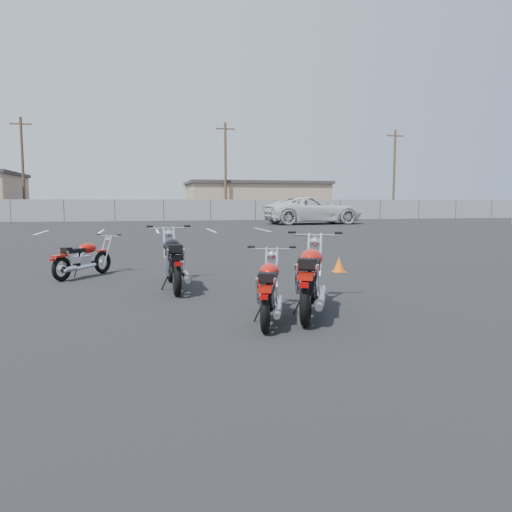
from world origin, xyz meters
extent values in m
plane|color=black|center=(0.00, 0.00, 0.00)|extent=(120.00, 120.00, 0.00)
torus|color=black|center=(-2.71, 3.62, 0.26)|extent=(0.38, 0.47, 0.51)
cylinder|color=silver|center=(-2.71, 3.62, 0.26)|extent=(0.15, 0.16, 0.14)
torus|color=black|center=(-3.44, 2.62, 0.26)|extent=(0.38, 0.47, 0.51)
cylinder|color=silver|center=(-3.44, 2.62, 0.26)|extent=(0.15, 0.16, 0.14)
cube|color=black|center=(-3.07, 3.12, 0.29)|extent=(0.60, 0.77, 0.05)
cube|color=silver|center=(-3.10, 3.08, 0.34)|extent=(0.39, 0.40, 0.26)
cylinder|color=silver|center=(-3.10, 3.08, 0.50)|extent=(0.26, 0.27, 0.23)
ellipsoid|color=#B7150B|center=(-2.98, 3.24, 0.62)|extent=(0.50, 0.55, 0.22)
cube|color=black|center=(-3.23, 2.91, 0.60)|extent=(0.46, 0.51, 0.09)
cube|color=black|center=(-3.35, 2.74, 0.63)|extent=(0.24, 0.24, 0.10)
cube|color=#B7150B|center=(-3.45, 2.60, 0.53)|extent=(0.34, 0.38, 0.04)
cube|color=#B7150B|center=(-2.71, 3.62, 0.53)|extent=(0.26, 0.30, 0.03)
cylinder|color=silver|center=(-3.28, 2.66, 0.47)|extent=(0.13, 0.15, 0.34)
cylinder|color=silver|center=(-3.45, 2.78, 0.47)|extent=(0.13, 0.15, 0.34)
cylinder|color=silver|center=(-3.12, 2.83, 0.24)|extent=(0.62, 0.81, 0.11)
cylinder|color=silver|center=(-3.28, 2.61, 0.26)|extent=(0.26, 0.30, 0.11)
cylinder|color=silver|center=(-2.58, 3.66, 0.53)|extent=(0.23, 0.30, 0.68)
cylinder|color=silver|center=(-2.71, 3.75, 0.53)|extent=(0.23, 0.30, 0.68)
sphere|color=silver|center=(-2.56, 3.81, 0.75)|extent=(0.19, 0.19, 0.14)
cylinder|color=silver|center=(-2.55, 3.83, 0.84)|extent=(0.50, 0.38, 0.03)
cylinder|color=black|center=(-2.32, 3.63, 0.87)|extent=(0.10, 0.09, 0.03)
cylinder|color=black|center=(-2.81, 3.99, 0.87)|extent=(0.10, 0.09, 0.03)
cylinder|color=black|center=(-3.22, 3.12, 0.13)|extent=(0.12, 0.10, 0.26)
cube|color=#990505|center=(-3.58, 2.43, 0.47)|extent=(0.10, 0.09, 0.05)
torus|color=black|center=(-1.26, 2.03, 0.33)|extent=(0.13, 0.66, 0.66)
cylinder|color=silver|center=(-1.26, 2.03, 0.33)|extent=(0.11, 0.18, 0.18)
torus|color=black|center=(-1.24, 0.43, 0.33)|extent=(0.13, 0.66, 0.66)
cylinder|color=silver|center=(-1.24, 0.43, 0.33)|extent=(0.11, 0.18, 0.18)
cube|color=black|center=(-1.25, 1.23, 0.37)|extent=(0.13, 1.16, 0.07)
cube|color=silver|center=(-1.25, 1.17, 0.44)|extent=(0.31, 0.42, 0.33)
cylinder|color=silver|center=(-1.25, 1.17, 0.64)|extent=(0.22, 0.28, 0.29)
ellipsoid|color=black|center=(-1.26, 1.43, 0.79)|extent=(0.35, 0.64, 0.28)
cube|color=black|center=(-1.25, 0.90, 0.77)|extent=(0.29, 0.61, 0.11)
cube|color=black|center=(-1.24, 0.62, 0.82)|extent=(0.25, 0.20, 0.13)
cube|color=black|center=(-1.24, 0.41, 0.68)|extent=(0.20, 0.47, 0.06)
cube|color=black|center=(-1.26, 2.03, 0.68)|extent=(0.15, 0.38, 0.04)
cylinder|color=silver|center=(-1.11, 0.60, 0.61)|extent=(0.06, 0.20, 0.43)
cylinder|color=silver|center=(-1.38, 0.59, 0.61)|extent=(0.06, 0.20, 0.43)
cylinder|color=silver|center=(-1.07, 0.90, 0.31)|extent=(0.12, 1.22, 0.14)
cylinder|color=silver|center=(-1.07, 0.55, 0.33)|extent=(0.14, 0.39, 0.15)
cylinder|color=silver|center=(-1.17, 2.16, 0.68)|extent=(0.05, 0.44, 0.87)
cylinder|color=silver|center=(-1.36, 2.16, 0.68)|extent=(0.05, 0.44, 0.87)
sphere|color=silver|center=(-1.27, 2.33, 0.97)|extent=(0.18, 0.18, 0.18)
cylinder|color=silver|center=(-1.27, 2.36, 1.08)|extent=(0.77, 0.04, 0.03)
cylinder|color=black|center=(-0.88, 2.34, 1.12)|extent=(0.13, 0.04, 0.04)
cylinder|color=black|center=(-1.65, 2.33, 1.12)|extent=(0.13, 0.04, 0.04)
cylinder|color=black|center=(-1.41, 1.12, 0.17)|extent=(0.17, 0.03, 0.33)
cube|color=#990505|center=(-1.24, 0.12, 0.61)|extent=(0.11, 0.07, 0.07)
torus|color=black|center=(0.88, -0.60, 0.33)|extent=(0.37, 0.65, 0.66)
cylinder|color=silver|center=(0.88, -0.60, 0.33)|extent=(0.17, 0.20, 0.18)
torus|color=black|center=(0.26, -2.07, 0.33)|extent=(0.37, 0.65, 0.66)
cylinder|color=silver|center=(0.26, -2.07, 0.33)|extent=(0.17, 0.20, 0.18)
cube|color=black|center=(0.57, -1.33, 0.37)|extent=(0.55, 1.11, 0.07)
cube|color=silver|center=(0.55, -1.38, 0.44)|extent=(0.45, 0.50, 0.33)
cylinder|color=silver|center=(0.55, -1.38, 0.64)|extent=(0.31, 0.34, 0.29)
ellipsoid|color=#B7150B|center=(0.65, -1.15, 0.79)|extent=(0.56, 0.72, 0.28)
cube|color=black|center=(0.44, -1.64, 0.77)|extent=(0.50, 0.67, 0.11)
cube|color=black|center=(0.33, -1.89, 0.81)|extent=(0.30, 0.28, 0.13)
cube|color=#B7150B|center=(0.25, -2.09, 0.68)|extent=(0.36, 0.50, 0.05)
cube|color=#B7150B|center=(0.88, -0.60, 0.68)|extent=(0.28, 0.40, 0.04)
cylinder|color=silver|center=(0.45, -1.97, 0.60)|extent=(0.13, 0.21, 0.43)
cylinder|color=silver|center=(0.20, -1.86, 0.60)|extent=(0.13, 0.21, 0.43)
cylinder|color=silver|center=(0.60, -1.71, 0.31)|extent=(0.56, 1.15, 0.14)
cylinder|color=silver|center=(0.47, -2.03, 0.33)|extent=(0.27, 0.41, 0.15)
cylinder|color=silver|center=(1.02, -0.52, 0.68)|extent=(0.22, 0.42, 0.87)
cylinder|color=silver|center=(0.84, -0.44, 0.68)|extent=(0.22, 0.42, 0.87)
sphere|color=silver|center=(1.00, -0.32, 0.97)|extent=(0.23, 0.23, 0.18)
cylinder|color=silver|center=(1.01, -0.30, 1.08)|extent=(0.72, 0.33, 0.03)
cylinder|color=black|center=(1.35, -0.47, 1.12)|extent=(0.14, 0.09, 0.04)
cylinder|color=black|center=(0.65, -0.17, 1.12)|extent=(0.14, 0.09, 0.04)
cylinder|color=black|center=(0.39, -1.38, 0.16)|extent=(0.17, 0.09, 0.33)
cube|color=#990505|center=(0.14, -2.35, 0.60)|extent=(0.13, 0.10, 0.07)
torus|color=black|center=(0.07, -0.99, 0.28)|extent=(0.26, 0.56, 0.55)
cylinder|color=silver|center=(0.07, -0.99, 0.28)|extent=(0.13, 0.17, 0.15)
torus|color=black|center=(-0.33, -2.26, 0.28)|extent=(0.26, 0.56, 0.55)
cylinder|color=silver|center=(-0.33, -2.26, 0.28)|extent=(0.13, 0.17, 0.15)
cube|color=black|center=(-0.13, -1.62, 0.31)|extent=(0.38, 0.95, 0.06)
cube|color=silver|center=(-0.15, -1.67, 0.37)|extent=(0.35, 0.41, 0.28)
cylinder|color=silver|center=(-0.15, -1.67, 0.53)|extent=(0.24, 0.27, 0.24)
ellipsoid|color=#B7150B|center=(-0.08, -1.46, 0.66)|extent=(0.43, 0.59, 0.24)
cube|color=black|center=(-0.21, -1.88, 0.64)|extent=(0.38, 0.55, 0.09)
cube|color=black|center=(-0.28, -2.10, 0.68)|extent=(0.24, 0.22, 0.11)
cube|color=#B7150B|center=(-0.34, -2.27, 0.56)|extent=(0.27, 0.42, 0.05)
cube|color=#B7150B|center=(0.07, -0.99, 0.56)|extent=(0.21, 0.33, 0.04)
cylinder|color=silver|center=(-0.19, -2.16, 0.51)|extent=(0.09, 0.17, 0.36)
cylinder|color=silver|center=(-0.40, -2.09, 0.51)|extent=(0.09, 0.17, 0.36)
cylinder|color=silver|center=(-0.07, -1.93, 0.26)|extent=(0.38, 0.99, 0.12)
cylinder|color=silver|center=(-0.16, -2.21, 0.28)|extent=(0.20, 0.34, 0.12)
cylinder|color=silver|center=(0.18, -0.91, 0.57)|extent=(0.15, 0.36, 0.72)
cylinder|color=silver|center=(0.02, -0.86, 0.57)|extent=(0.15, 0.36, 0.72)
sphere|color=silver|center=(0.15, -0.74, 0.81)|extent=(0.18, 0.18, 0.15)
cylinder|color=silver|center=(0.15, -0.72, 0.90)|extent=(0.62, 0.22, 0.03)
cylinder|color=black|center=(0.45, -0.84, 0.94)|extent=(0.12, 0.06, 0.03)
cylinder|color=black|center=(-0.16, -0.64, 0.94)|extent=(0.12, 0.06, 0.03)
cylinder|color=black|center=(-0.28, -1.67, 0.14)|extent=(0.14, 0.06, 0.28)
cube|color=#990505|center=(-0.41, -2.50, 0.51)|extent=(0.10, 0.08, 0.06)
cone|color=#EF600C|center=(2.64, 2.62, 0.18)|extent=(0.27, 0.27, 0.34)
cube|color=#EF600C|center=(2.64, 2.62, 0.01)|extent=(0.29, 0.29, 0.01)
cube|color=gray|center=(0.00, 35.00, 0.90)|extent=(80.00, 0.04, 1.80)
cylinder|color=black|center=(-12.00, 35.00, 0.90)|extent=(0.06, 0.06, 1.80)
cylinder|color=black|center=(-8.00, 35.00, 0.90)|extent=(0.06, 0.06, 1.80)
cylinder|color=black|center=(-4.00, 35.00, 0.90)|extent=(0.06, 0.06, 1.80)
cylinder|color=black|center=(0.00, 35.00, 0.90)|extent=(0.06, 0.06, 1.80)
cylinder|color=black|center=(4.00, 35.00, 0.90)|extent=(0.06, 0.06, 1.80)
cylinder|color=black|center=(8.00, 35.00, 0.90)|extent=(0.06, 0.06, 1.80)
cylinder|color=black|center=(12.00, 35.00, 0.90)|extent=(0.06, 0.06, 1.80)
cylinder|color=black|center=(16.00, 35.00, 0.90)|extent=(0.06, 0.06, 1.80)
cylinder|color=black|center=(20.00, 35.00, 0.90)|extent=(0.06, 0.06, 1.80)
cylinder|color=black|center=(24.00, 35.00, 0.90)|extent=(0.06, 0.06, 1.80)
cylinder|color=black|center=(28.00, 35.00, 0.90)|extent=(0.06, 0.06, 1.80)
cylinder|color=black|center=(32.00, 35.00, 0.90)|extent=(0.06, 0.06, 1.80)
cube|color=tan|center=(10.00, 44.00, 1.70)|extent=(14.00, 9.00, 3.40)
cube|color=#3F3634|center=(10.00, 44.00, 3.55)|extent=(14.40, 9.40, 0.30)
cylinder|color=#463120|center=(-12.00, 40.00, 4.50)|extent=(0.24, 0.24, 9.00)
cube|color=#463120|center=(-12.00, 40.00, 8.40)|extent=(1.80, 0.12, 0.12)
cylinder|color=#463120|center=(6.00, 39.00, 4.50)|extent=(0.24, 0.24, 9.00)
cube|color=#463120|center=(6.00, 39.00, 8.40)|extent=(1.80, 0.12, 0.12)
cylinder|color=#463120|center=(24.00, 40.00, 4.50)|extent=(0.24, 0.24, 9.00)
cube|color=#463120|center=(24.00, 40.00, 8.40)|extent=(1.80, 0.12, 0.12)
cube|color=silver|center=(-7.00, 20.00, 0.00)|extent=(0.12, 4.00, 0.01)
cube|color=silver|center=(-4.00, 20.00, 0.00)|extent=(0.12, 4.00, 0.01)
cube|color=silver|center=(-1.00, 20.00, 0.00)|extent=(0.12, 4.00, 0.01)
cube|color=silver|center=(2.00, 20.00, 0.00)|extent=(0.12, 4.00, 0.01)
cube|color=silver|center=(5.00, 20.00, 0.00)|extent=(0.12, 4.00, 0.01)
imported|color=silver|center=(10.37, 26.41, 1.55)|extent=(3.76, 8.36, 3.11)
camera|label=1|loc=(-1.80, -8.16, 1.64)|focal=35.00mm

